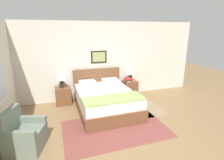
{
  "coord_description": "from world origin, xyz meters",
  "views": [
    {
      "loc": [
        -1.36,
        -2.85,
        2.33
      ],
      "look_at": [
        0.13,
        1.59,
        0.97
      ],
      "focal_mm": 28.0,
      "sensor_mm": 36.0,
      "label": 1
    }
  ],
  "objects": [
    {
      "name": "nightstand_by_door",
      "position": [
        1.16,
        2.64,
        0.28
      ],
      "size": [
        0.48,
        0.45,
        0.56
      ],
      "color": "brown",
      "rests_on": "ground_plane"
    },
    {
      "name": "book_thick_bottom",
      "position": [
        1.05,
        2.59,
        0.57
      ],
      "size": [
        0.2,
        0.25,
        0.04
      ],
      "rotation": [
        0.0,
        0.0,
        0.17
      ],
      "color": "beige",
      "rests_on": "nightstand_by_door"
    },
    {
      "name": "table_lamp_by_door",
      "position": [
        1.17,
        2.62,
        0.93
      ],
      "size": [
        0.31,
        0.31,
        0.52
      ],
      "color": "#2D2823",
      "rests_on": "nightstand_by_door"
    },
    {
      "name": "table_lamp_near_window",
      "position": [
        -1.2,
        2.62,
        0.93
      ],
      "size": [
        0.31,
        0.31,
        0.52
      ],
      "color": "#2D2823",
      "rests_on": "nightstand_near_window"
    },
    {
      "name": "area_rug_main",
      "position": [
        -0.09,
        0.69,
        0.0
      ],
      "size": [
        2.49,
        1.55,
        0.01
      ],
      "color": "brown",
      "rests_on": "ground_plane"
    },
    {
      "name": "wall_back",
      "position": [
        0.0,
        2.93,
        1.3
      ],
      "size": [
        7.49,
        0.09,
        2.6
      ],
      "color": "beige",
      "rests_on": "ground_plane"
    },
    {
      "name": "ground_plane",
      "position": [
        0.0,
        0.0,
        0.0
      ],
      "size": [
        16.0,
        16.0,
        0.0
      ],
      "primitive_type": "plane",
      "color": "olive"
    },
    {
      "name": "book_hardcover_middle",
      "position": [
        1.05,
        2.59,
        0.61
      ],
      "size": [
        0.21,
        0.23,
        0.04
      ],
      "rotation": [
        0.0,
        0.0,
        -0.11
      ],
      "color": "#232328",
      "rests_on": "book_thick_bottom"
    },
    {
      "name": "nightstand_near_window",
      "position": [
        -1.18,
        2.64,
        0.28
      ],
      "size": [
        0.48,
        0.45,
        0.56
      ],
      "color": "brown",
      "rests_on": "ground_plane"
    },
    {
      "name": "book_novel_upper",
      "position": [
        1.05,
        2.59,
        0.65
      ],
      "size": [
        0.27,
        0.31,
        0.03
      ],
      "rotation": [
        0.0,
        0.0,
        -0.19
      ],
      "color": "#B7332D",
      "rests_on": "book_hardcover_middle"
    },
    {
      "name": "area_rug_bedside",
      "position": [
        1.23,
        1.5,
        0.0
      ],
      "size": [
        0.83,
        1.2,
        0.01
      ],
      "color": "#897556",
      "rests_on": "ground_plane"
    },
    {
      "name": "book_slim_near_top",
      "position": [
        1.05,
        2.59,
        0.68
      ],
      "size": [
        0.17,
        0.2,
        0.04
      ],
      "rotation": [
        0.0,
        0.0,
        -0.01
      ],
      "color": "#B7332D",
      "rests_on": "book_novel_upper"
    },
    {
      "name": "armchair",
      "position": [
        -2.06,
        0.58,
        0.3
      ],
      "size": [
        0.81,
        0.83,
        0.86
      ],
      "rotation": [
        0.0,
        0.0,
        -1.87
      ],
      "color": "slate",
      "rests_on": "ground_plane"
    },
    {
      "name": "bed",
      "position": [
        -0.01,
        1.78,
        0.32
      ],
      "size": [
        1.62,
        2.16,
        1.05
      ],
      "color": "brown",
      "rests_on": "ground_plane"
    }
  ]
}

